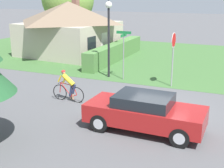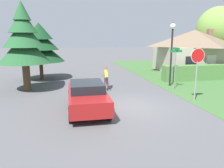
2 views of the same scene
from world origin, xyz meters
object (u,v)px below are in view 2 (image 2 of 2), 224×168
Objects in this scene: cottage_house at (194,50)px; conifer_tall_far at (40,45)px; cyclist at (106,79)px; street_lamp at (172,42)px; stop_sign at (197,63)px; street_name_sign at (176,61)px; sedan_left_lane at (87,96)px; conifer_tall_near at (24,40)px; deciduous_tree_right at (218,30)px.

conifer_tall_far is at bearing -169.71° from cottage_house.
cyclist is 5.44m from street_lamp.
street_lamp is (0.45, 3.99, 1.10)m from stop_sign.
cyclist is 0.60× the size of street_name_sign.
sedan_left_lane is (-12.20, -10.46, -1.52)m from cottage_house.
cyclist reaches higher than sedan_left_lane.
cyclist is at bearing -144.63° from cottage_house.
cyclist is 6.00m from conifer_tall_near.
conifer_tall_near is at bearing 36.57° from sedan_left_lane.
street_name_sign is at bearing -9.07° from conifer_tall_near.
sedan_left_lane is 0.96× the size of street_lamp.
conifer_tall_far is (-15.27, -1.42, 0.67)m from cottage_house.
conifer_tall_near is at bearing -97.25° from conifer_tall_far.
deciduous_tree_right is at bearing 43.34° from street_name_sign.
street_name_sign is 11.09m from conifer_tall_far.
conifer_tall_near is 22.34m from deciduous_tree_right.
street_lamp reaches higher than street_name_sign.
conifer_tall_far is 20.65m from deciduous_tree_right.
street_lamp is 1.63m from street_name_sign.
deciduous_tree_right is at bearing -51.30° from sedan_left_lane.
sedan_left_lane is at bearing -146.38° from street_lamp.
conifer_tall_near reaches higher than street_name_sign.
conifer_tall_near is at bearing 176.80° from street_lamp.
street_name_sign is at bearing -100.00° from street_lamp.
cottage_house is 16.14m from sedan_left_lane.
sedan_left_lane is 4.68m from cyclist.
deciduous_tree_right reaches higher than stop_sign.
cyclist is at bearing -6.39° from conifer_tall_near.
sedan_left_lane is 0.75× the size of conifer_tall_near.
conifer_tall_far is 0.66× the size of deciduous_tree_right.
sedan_left_lane is 6.29m from stop_sign.
stop_sign is 4.16m from street_lamp.
street_name_sign is (6.39, 3.34, 1.25)m from sedan_left_lane.
stop_sign reaches higher than sedan_left_lane.
sedan_left_lane is at bearing -71.25° from conifer_tall_far.
conifer_tall_far is (-3.07, 9.05, 2.19)m from sedan_left_lane.
sedan_left_lane is 2.54× the size of cyclist.
deciduous_tree_right is (4.86, 2.94, 2.23)m from cottage_house.
cyclist is 0.38× the size of street_lamp.
street_name_sign is (4.64, -0.99, 1.26)m from cyclist.
conifer_tall_near reaches higher than cottage_house.
conifer_tall_near reaches higher than cyclist.
stop_sign is 12.66m from conifer_tall_far.
street_lamp is at bearing -3.20° from conifer_tall_near.
stop_sign is 0.51× the size of conifer_tall_near.
street_name_sign is at bearing -93.21° from stop_sign.
conifer_tall_near is 4.17m from conifer_tall_far.
deciduous_tree_right is (20.64, 8.47, 1.09)m from conifer_tall_near.
conifer_tall_far is (0.52, 4.11, -0.46)m from conifer_tall_near.
conifer_tall_far is (-4.82, 4.71, 2.21)m from cyclist.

